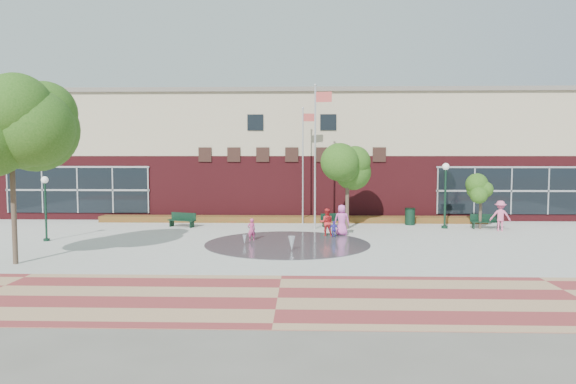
{
  "coord_description": "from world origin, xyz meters",
  "views": [
    {
      "loc": [
        0.8,
        -22.89,
        4.48
      ],
      "look_at": [
        0.0,
        4.0,
        2.6
      ],
      "focal_mm": 32.0,
      "sensor_mm": 36.0,
      "label": 1
    }
  ],
  "objects_px": {
    "flagpole_left": "(303,159)",
    "trash_can": "(410,216)",
    "tree_big_left": "(11,132)",
    "child_splash": "(252,230)",
    "flagpole_right": "(316,148)",
    "bench_left": "(182,223)"
  },
  "relations": [
    {
      "from": "trash_can",
      "to": "tree_big_left",
      "type": "distance_m",
      "value": 23.26
    },
    {
      "from": "trash_can",
      "to": "tree_big_left",
      "type": "relative_size",
      "value": 0.15
    },
    {
      "from": "bench_left",
      "to": "child_splash",
      "type": "relative_size",
      "value": 1.56
    },
    {
      "from": "bench_left",
      "to": "child_splash",
      "type": "xyz_separation_m",
      "value": [
        4.92,
        -5.09,
        0.31
      ]
    },
    {
      "from": "flagpole_left",
      "to": "bench_left",
      "type": "relative_size",
      "value": 4.1
    },
    {
      "from": "flagpole_left",
      "to": "flagpole_right",
      "type": "xyz_separation_m",
      "value": [
        0.76,
        -2.43,
        0.67
      ]
    },
    {
      "from": "tree_big_left",
      "to": "child_splash",
      "type": "distance_m",
      "value": 12.1
    },
    {
      "from": "flagpole_left",
      "to": "trash_can",
      "type": "distance_m",
      "value": 7.87
    },
    {
      "from": "flagpole_left",
      "to": "child_splash",
      "type": "bearing_deg",
      "value": -116.81
    },
    {
      "from": "trash_can",
      "to": "child_splash",
      "type": "height_order",
      "value": "child_splash"
    },
    {
      "from": "bench_left",
      "to": "trash_can",
      "type": "distance_m",
      "value": 14.67
    },
    {
      "from": "tree_big_left",
      "to": "child_splash",
      "type": "xyz_separation_m",
      "value": [
        9.21,
        6.14,
        -4.88
      ]
    },
    {
      "from": "flagpole_left",
      "to": "child_splash",
      "type": "height_order",
      "value": "flagpole_left"
    },
    {
      "from": "flagpole_right",
      "to": "flagpole_left",
      "type": "bearing_deg",
      "value": 118.19
    },
    {
      "from": "flagpole_left",
      "to": "bench_left",
      "type": "distance_m",
      "value": 8.84
    },
    {
      "from": "flagpole_left",
      "to": "bench_left",
      "type": "xyz_separation_m",
      "value": [
        -7.67,
        -1.85,
        -3.98
      ]
    },
    {
      "from": "flagpole_right",
      "to": "trash_can",
      "type": "distance_m",
      "value": 7.83
    },
    {
      "from": "child_splash",
      "to": "trash_can",
      "type": "bearing_deg",
      "value": -172.22
    },
    {
      "from": "flagpole_left",
      "to": "child_splash",
      "type": "relative_size",
      "value": 6.38
    },
    {
      "from": "flagpole_right",
      "to": "child_splash",
      "type": "bearing_deg",
      "value": -116.96
    },
    {
      "from": "trash_can",
      "to": "flagpole_left",
      "type": "bearing_deg",
      "value": 176.63
    },
    {
      "from": "flagpole_left",
      "to": "flagpole_right",
      "type": "height_order",
      "value": "flagpole_right"
    }
  ]
}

